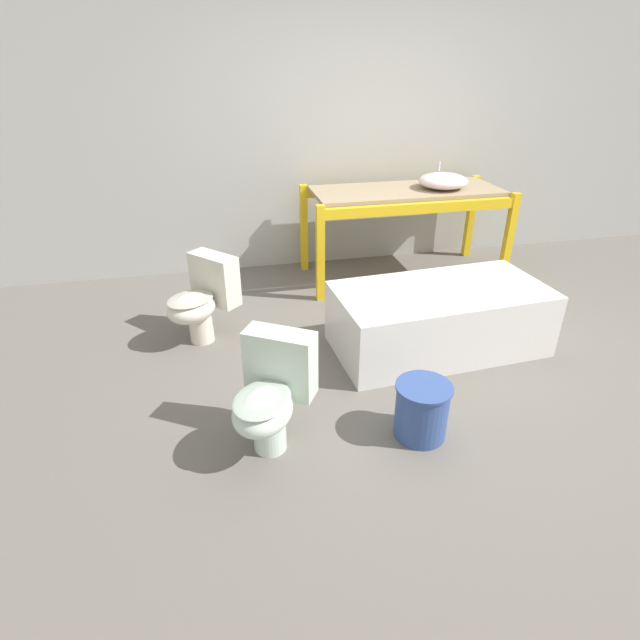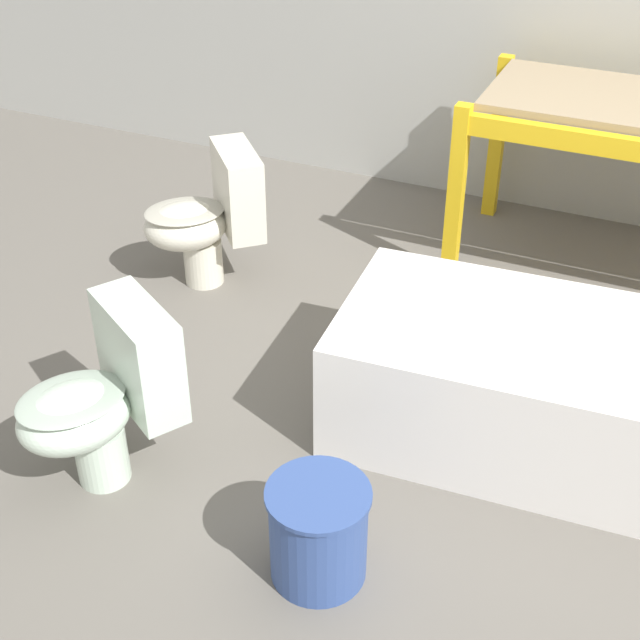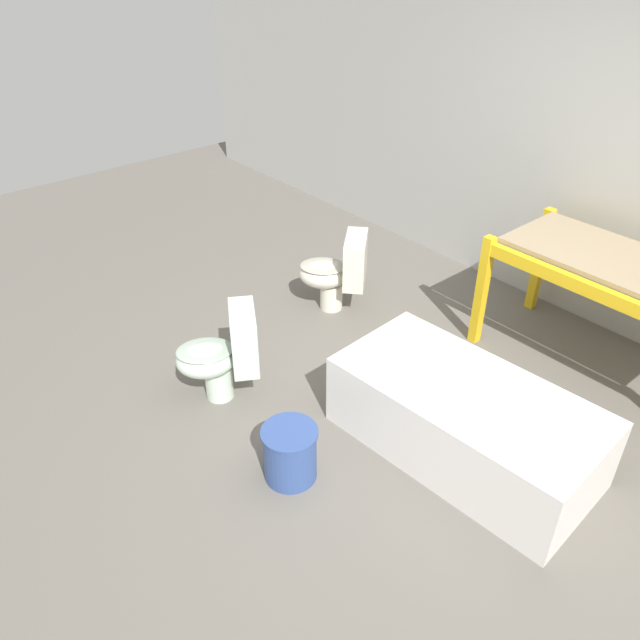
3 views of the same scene
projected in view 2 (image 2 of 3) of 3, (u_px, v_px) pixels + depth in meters
ground_plane at (495, 455)px, 3.31m from camera, size 12.00×12.00×0.00m
bathtub_main at (552, 382)px, 3.22m from camera, size 1.61×0.87×0.49m
toilet_near at (209, 215)px, 4.16m from camera, size 0.64×0.62×0.66m
toilet_far at (104, 396)px, 3.04m from camera, size 0.58×0.64×0.66m
bucket_white at (318, 531)px, 2.76m from camera, size 0.33×0.33×0.35m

